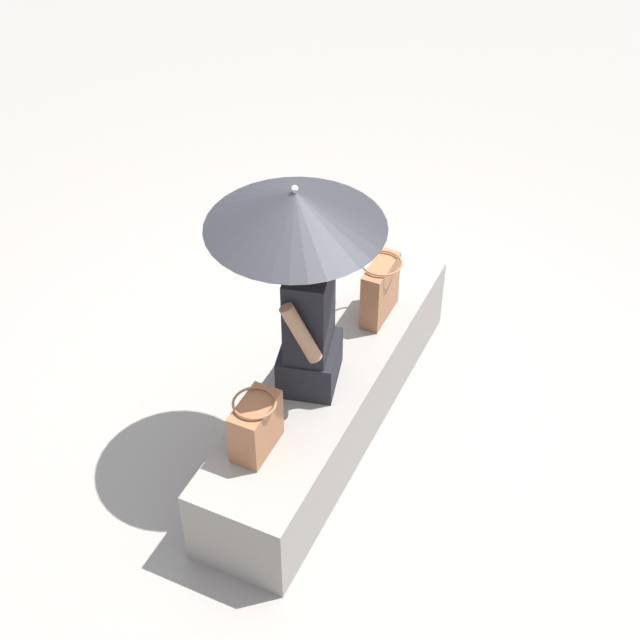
% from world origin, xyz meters
% --- Properties ---
extents(ground_plane, '(14.00, 14.00, 0.00)m').
position_xyz_m(ground_plane, '(0.00, 0.00, 0.00)').
color(ground_plane, gray).
extents(stone_bench, '(2.14, 0.51, 0.45)m').
position_xyz_m(stone_bench, '(0.00, 0.00, 0.23)').
color(stone_bench, gray).
rests_on(stone_bench, ground).
extents(person_seated, '(0.50, 0.36, 0.90)m').
position_xyz_m(person_seated, '(0.13, -0.05, 0.84)').
color(person_seated, black).
rests_on(person_seated, stone_bench).
extents(parasol, '(0.82, 0.82, 1.17)m').
position_xyz_m(parasol, '(0.18, -0.09, 1.50)').
color(parasol, '#B7B7BC').
rests_on(parasol, stone_bench).
extents(handbag_black, '(0.30, 0.22, 0.36)m').
position_xyz_m(handbag_black, '(-0.47, 0.07, 0.64)').
color(handbag_black, brown).
rests_on(handbag_black, stone_bench).
extents(tote_bag_canvas, '(0.28, 0.21, 0.30)m').
position_xyz_m(tote_bag_canvas, '(0.65, -0.08, 0.60)').
color(tote_bag_canvas, brown).
rests_on(tote_bag_canvas, stone_bench).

